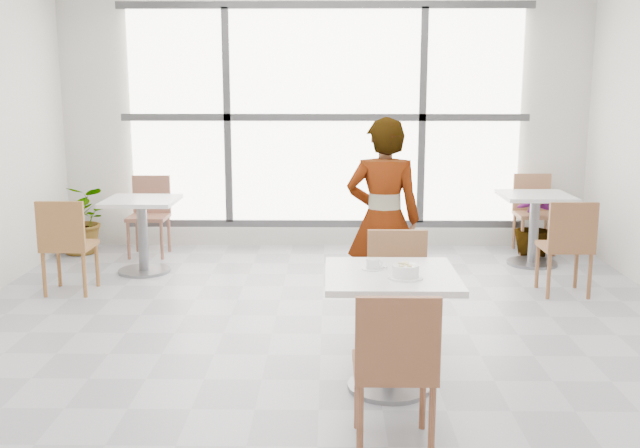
{
  "coord_description": "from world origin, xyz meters",
  "views": [
    {
      "loc": [
        0.06,
        -4.84,
        1.89
      ],
      "look_at": [
        0.0,
        -0.3,
        1.0
      ],
      "focal_mm": 40.73,
      "sensor_mm": 36.0,
      "label": 1
    }
  ],
  "objects_px": {
    "bg_chair_left_far": "(150,210)",
    "plant_left": "(82,219)",
    "bg_table_left": "(142,225)",
    "chair_far": "(398,285)",
    "main_table": "(390,309)",
    "bg_table_right": "(534,219)",
    "bg_chair_left_near": "(66,240)",
    "bg_chair_right_far": "(533,207)",
    "coffee_cup": "(373,265)",
    "plant_right": "(533,224)",
    "person": "(383,220)",
    "bg_chair_right_near": "(568,241)",
    "chair_near": "(395,361)",
    "oatmeal_bowl": "(405,271)"
  },
  "relations": [
    {
      "from": "bg_chair_right_near",
      "to": "bg_chair_right_far",
      "type": "relative_size",
      "value": 1.0
    },
    {
      "from": "chair_far",
      "to": "bg_table_left",
      "type": "relative_size",
      "value": 1.16
    },
    {
      "from": "chair_near",
      "to": "bg_table_right",
      "type": "distance_m",
      "value": 4.37
    },
    {
      "from": "chair_far",
      "to": "bg_chair_right_far",
      "type": "height_order",
      "value": "same"
    },
    {
      "from": "bg_table_left",
      "to": "plant_left",
      "type": "bearing_deg",
      "value": 137.25
    },
    {
      "from": "plant_left",
      "to": "bg_table_left",
      "type": "bearing_deg",
      "value": -42.75
    },
    {
      "from": "bg_chair_left_near",
      "to": "bg_chair_right_far",
      "type": "height_order",
      "value": "same"
    },
    {
      "from": "chair_far",
      "to": "bg_chair_left_near",
      "type": "xyz_separation_m",
      "value": [
        -2.84,
        1.42,
        0.0
      ]
    },
    {
      "from": "person",
      "to": "bg_table_right",
      "type": "relative_size",
      "value": 2.17
    },
    {
      "from": "bg_chair_right_far",
      "to": "plant_right",
      "type": "distance_m",
      "value": 0.29
    },
    {
      "from": "chair_far",
      "to": "bg_chair_right_near",
      "type": "xyz_separation_m",
      "value": [
        1.64,
        1.43,
        0.0
      ]
    },
    {
      "from": "chair_near",
      "to": "bg_table_right",
      "type": "height_order",
      "value": "chair_near"
    },
    {
      "from": "bg_table_left",
      "to": "chair_near",
      "type": "bearing_deg",
      "value": -58.48
    },
    {
      "from": "bg_table_left",
      "to": "plant_left",
      "type": "xyz_separation_m",
      "value": [
        -0.88,
        0.82,
        -0.1
      ]
    },
    {
      "from": "bg_table_left",
      "to": "bg_chair_left_far",
      "type": "height_order",
      "value": "bg_chair_left_far"
    },
    {
      "from": "main_table",
      "to": "bg_chair_left_near",
      "type": "height_order",
      "value": "bg_chair_left_near"
    },
    {
      "from": "bg_table_left",
      "to": "bg_chair_left_near",
      "type": "xyz_separation_m",
      "value": [
        -0.48,
        -0.79,
        0.01
      ]
    },
    {
      "from": "plant_right",
      "to": "chair_near",
      "type": "bearing_deg",
      "value": -113.52
    },
    {
      "from": "person",
      "to": "bg_chair_left_near",
      "type": "height_order",
      "value": "person"
    },
    {
      "from": "oatmeal_bowl",
      "to": "person",
      "type": "bearing_deg",
      "value": 90.79
    },
    {
      "from": "person",
      "to": "plant_right",
      "type": "xyz_separation_m",
      "value": [
        1.81,
        2.18,
        -0.46
      ]
    },
    {
      "from": "person",
      "to": "bg_chair_left_near",
      "type": "distance_m",
      "value": 2.88
    },
    {
      "from": "coffee_cup",
      "to": "plant_right",
      "type": "relative_size",
      "value": 0.22
    },
    {
      "from": "plant_left",
      "to": "bg_chair_right_far",
      "type": "bearing_deg",
      "value": 2.21
    },
    {
      "from": "bg_chair_right_near",
      "to": "person",
      "type": "bearing_deg",
      "value": 20.52
    },
    {
      "from": "bg_chair_left_far",
      "to": "bg_chair_right_near",
      "type": "height_order",
      "value": "same"
    },
    {
      "from": "bg_table_left",
      "to": "bg_chair_right_far",
      "type": "relative_size",
      "value": 0.86
    },
    {
      "from": "bg_chair_left_near",
      "to": "bg_chair_right_near",
      "type": "distance_m",
      "value": 4.48
    },
    {
      "from": "bg_chair_right_far",
      "to": "bg_table_left",
      "type": "bearing_deg",
      "value": -166.38
    },
    {
      "from": "person",
      "to": "plant_left",
      "type": "relative_size",
      "value": 2.09
    },
    {
      "from": "coffee_cup",
      "to": "bg_chair_left_near",
      "type": "xyz_separation_m",
      "value": [
        -2.63,
        1.95,
        -0.28
      ]
    },
    {
      "from": "chair_near",
      "to": "plant_right",
      "type": "distance_m",
      "value": 4.78
    },
    {
      "from": "bg_table_right",
      "to": "plant_right",
      "type": "relative_size",
      "value": 1.06
    },
    {
      "from": "bg_chair_left_far",
      "to": "plant_left",
      "type": "relative_size",
      "value": 1.12
    },
    {
      "from": "main_table",
      "to": "coffee_cup",
      "type": "xyz_separation_m",
      "value": [
        -0.11,
        0.08,
        0.26
      ]
    },
    {
      "from": "chair_near",
      "to": "oatmeal_bowl",
      "type": "relative_size",
      "value": 4.14
    },
    {
      "from": "chair_near",
      "to": "bg_chair_right_near",
      "type": "height_order",
      "value": "same"
    },
    {
      "from": "chair_near",
      "to": "chair_far",
      "type": "bearing_deg",
      "value": -95.79
    },
    {
      "from": "chair_far",
      "to": "bg_chair_left_near",
      "type": "distance_m",
      "value": 3.18
    },
    {
      "from": "chair_near",
      "to": "bg_chair_left_near",
      "type": "xyz_separation_m",
      "value": [
        -2.7,
        2.82,
        0.0
      ]
    },
    {
      "from": "coffee_cup",
      "to": "plant_left",
      "type": "bearing_deg",
      "value": 130.47
    },
    {
      "from": "bg_chair_left_far",
      "to": "plant_left",
      "type": "height_order",
      "value": "bg_chair_left_far"
    },
    {
      "from": "chair_near",
      "to": "coffee_cup",
      "type": "relative_size",
      "value": 5.47
    },
    {
      "from": "bg_chair_left_near",
      "to": "bg_chair_right_far",
      "type": "relative_size",
      "value": 1.0
    },
    {
      "from": "coffee_cup",
      "to": "bg_table_left",
      "type": "bearing_deg",
      "value": 128.13
    },
    {
      "from": "main_table",
      "to": "bg_table_right",
      "type": "height_order",
      "value": "same"
    },
    {
      "from": "main_table",
      "to": "person",
      "type": "xyz_separation_m",
      "value": [
        0.05,
        1.41,
        0.29
      ]
    },
    {
      "from": "bg_table_right",
      "to": "plant_right",
      "type": "distance_m",
      "value": 0.43
    },
    {
      "from": "chair_near",
      "to": "plant_right",
      "type": "height_order",
      "value": "chair_near"
    },
    {
      "from": "main_table",
      "to": "plant_left",
      "type": "relative_size",
      "value": 1.03
    }
  ]
}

